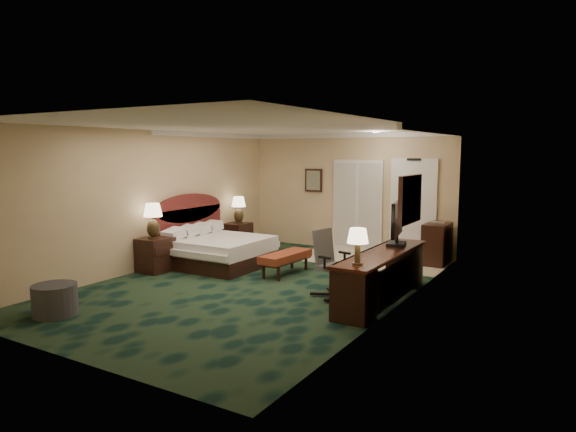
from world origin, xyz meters
The scene contains 25 objects.
floor centered at (0.00, 0.00, 0.00)m, with size 5.00×7.50×0.00m, color black.
ceiling centered at (0.00, 0.00, 2.70)m, with size 5.00×7.50×0.00m, color silver.
wall_back centered at (0.00, 3.75, 1.35)m, with size 5.00×0.00×2.70m, color tan.
wall_front centered at (0.00, -3.75, 1.35)m, with size 5.00×0.00×2.70m, color tan.
wall_left centered at (-2.50, 0.00, 1.35)m, with size 0.00×7.50×2.70m, color tan.
wall_right centered at (2.50, 0.00, 1.35)m, with size 0.00×7.50×2.70m, color tan.
crown_molding centered at (0.00, 0.00, 2.65)m, with size 5.00×7.50×0.10m, color white, non-canonical shape.
tile_patch centered at (0.90, 2.90, 0.01)m, with size 3.20×1.70×0.01m, color beige.
headboard centered at (-2.44, 1.00, 0.70)m, with size 0.12×2.00×1.40m, color #4A1317, non-canonical shape.
entry_door centered at (1.55, 3.72, 1.05)m, with size 1.02×0.06×2.18m, color white.
closet_doors centered at (0.25, 3.71, 1.05)m, with size 1.20×0.06×2.10m, color #BCBCBC.
wall_art centered at (-0.90, 3.71, 1.60)m, with size 0.45×0.06×0.55m, color #51665F.
wall_mirror centered at (2.46, 0.60, 1.55)m, with size 0.05×0.95×0.75m, color white.
bed centered at (-1.49, 0.80, 0.29)m, with size 1.81×1.68×0.57m, color white.
nightstand_near centered at (-2.22, -0.22, 0.33)m, with size 0.52×0.60×0.65m, color black.
nightstand_far centered at (-2.23, 2.44, 0.31)m, with size 0.49×0.57×0.62m, color black.
lamp_near centered at (-2.22, -0.25, 0.99)m, with size 0.35×0.35×0.66m, color #2F2012, non-canonical shape.
lamp_far centered at (-2.21, 2.46, 0.93)m, with size 0.33×0.33×0.62m, color #2F2012, non-canonical shape.
bed_bench centered at (0.03, 0.88, 0.20)m, with size 0.42×1.21×0.41m, color brown.
ottoman centered at (-1.50, -2.86, 0.22)m, with size 0.61×0.61×0.44m, color #323232.
desk centered at (2.19, 0.16, 0.38)m, with size 0.57×2.66×0.77m, color black.
tv centered at (2.19, 0.81, 1.13)m, with size 0.08×0.93×0.73m, color black.
desk_lamp centered at (2.22, -0.86, 1.02)m, with size 0.29×0.29×0.51m, color #2F2012, non-canonical shape.
desk_chair centered at (1.48, -0.03, 0.53)m, with size 0.62×0.58×1.06m, color #4C4C4C, non-canonical shape.
minibar centered at (2.23, 3.20, 0.42)m, with size 0.44×0.80×0.84m, color black.
Camera 1 is at (4.91, -7.18, 2.29)m, focal length 32.00 mm.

